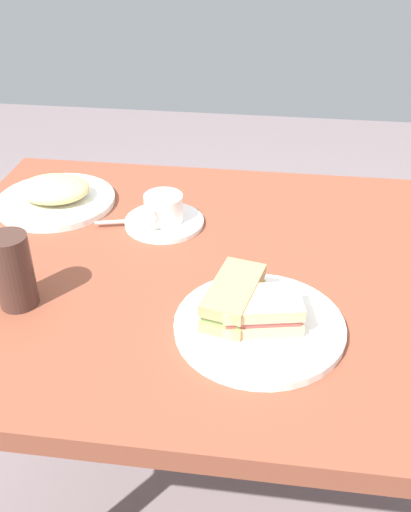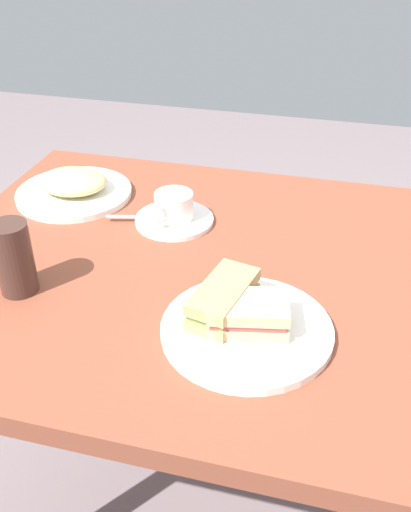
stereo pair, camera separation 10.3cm
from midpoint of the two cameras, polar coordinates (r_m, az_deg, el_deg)
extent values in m
cube|color=brown|center=(1.07, 8.15, -2.53)|extent=(1.24, 0.84, 0.04)
cylinder|color=brown|center=(1.69, -10.06, -3.76)|extent=(0.06, 0.06, 0.73)
cylinder|color=white|center=(0.91, 7.33, -7.31)|extent=(0.27, 0.27, 0.01)
cube|color=#D2AF80|center=(0.90, 7.41, -6.52)|extent=(0.14, 0.10, 0.02)
cube|color=#B2504A|center=(0.89, 7.48, -5.79)|extent=(0.12, 0.09, 0.01)
cube|color=tan|center=(0.89, 7.55, -5.04)|extent=(0.14, 0.10, 0.02)
cube|color=tan|center=(0.93, 4.95, -5.09)|extent=(0.10, 0.15, 0.02)
cube|color=#659453|center=(0.92, 4.99, -4.33)|extent=(0.09, 0.14, 0.01)
cube|color=tan|center=(0.91, 5.04, -3.57)|extent=(0.10, 0.15, 0.02)
cylinder|color=white|center=(1.20, -0.60, 3.49)|extent=(0.16, 0.16, 0.01)
cylinder|color=white|center=(1.18, -0.61, 4.88)|extent=(0.08, 0.08, 0.06)
cylinder|color=#A27941|center=(1.17, -0.62, 5.91)|extent=(0.07, 0.07, 0.01)
torus|color=white|center=(1.15, -1.74, 3.96)|extent=(0.02, 0.04, 0.04)
cube|color=silver|center=(1.20, -5.51, 3.79)|extent=(0.08, 0.02, 0.00)
ellipsoid|color=silver|center=(1.19, -3.26, 3.84)|extent=(0.03, 0.02, 0.01)
cylinder|color=white|center=(1.32, -10.59, 6.02)|extent=(0.25, 0.25, 0.01)
ellipsoid|color=#DBC27A|center=(1.31, -10.72, 7.15)|extent=(0.15, 0.13, 0.04)
cylinder|color=#442B24|center=(1.00, -15.51, -0.30)|extent=(0.06, 0.06, 0.13)
camera|label=1|loc=(0.05, -87.14, 1.87)|focal=40.77mm
camera|label=2|loc=(0.05, 92.86, -1.87)|focal=40.77mm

